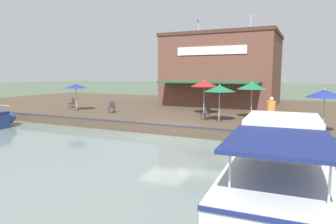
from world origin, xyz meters
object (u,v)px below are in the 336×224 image
at_px(cafe_chair_back_row_seat, 206,113).
at_px(person_near_entrance, 271,108).
at_px(tree_behind_restaurant, 254,58).
at_px(cafe_chair_mid_patio, 112,107).
at_px(patio_umbrella_by_entrance, 325,94).
at_px(patio_umbrella_near_quay_edge, 252,86).
at_px(motorboat_distant_upstream, 281,161).
at_px(tree_downstream_bank, 226,65).
at_px(patio_umbrella_back_row, 220,89).
at_px(waterfront_restaurant, 223,70).
at_px(cafe_chair_far_corner_seat, 72,103).
at_px(patio_umbrella_mid_patio_right, 76,86).
at_px(patio_umbrella_mid_patio_left, 204,84).

relative_size(cafe_chair_back_row_seat, person_near_entrance, 0.50).
bearing_deg(tree_behind_restaurant, cafe_chair_mid_patio, -30.62).
distance_m(patio_umbrella_by_entrance, patio_umbrella_near_quay_edge, 5.53).
bearing_deg(motorboat_distant_upstream, tree_downstream_bank, -161.13).
height_order(cafe_chair_mid_patio, tree_downstream_bank, tree_downstream_bank).
height_order(patio_umbrella_back_row, tree_behind_restaurant, tree_behind_restaurant).
xyz_separation_m(cafe_chair_mid_patio, tree_behind_restaurant, (-14.04, 8.31, 4.16)).
distance_m(waterfront_restaurant, cafe_chair_far_corner_seat, 14.55).
distance_m(patio_umbrella_near_quay_edge, patio_umbrella_mid_patio_right, 13.89).
relative_size(waterfront_restaurant, person_near_entrance, 6.11).
bearing_deg(person_near_entrance, patio_umbrella_mid_patio_left, -124.09).
height_order(motorboat_distant_upstream, tree_behind_restaurant, tree_behind_restaurant).
height_order(waterfront_restaurant, tree_downstream_bank, waterfront_restaurant).
bearing_deg(patio_umbrella_back_row, patio_umbrella_mid_patio_left, -145.37).
relative_size(patio_umbrella_back_row, tree_behind_restaurant, 0.33).
distance_m(cafe_chair_back_row_seat, tree_downstream_bank, 14.53).
bearing_deg(patio_umbrella_mid_patio_left, patio_umbrella_by_entrance, 61.28).
relative_size(patio_umbrella_near_quay_edge, patio_umbrella_mid_patio_right, 1.11).
xyz_separation_m(patio_umbrella_back_row, person_near_entrance, (0.64, 3.18, -1.01)).
xyz_separation_m(patio_umbrella_mid_patio_left, motorboat_distant_upstream, (11.11, 6.31, -2.07)).
bearing_deg(cafe_chair_back_row_seat, waterfront_restaurant, -170.36).
distance_m(cafe_chair_mid_patio, tree_downstream_bank, 15.01).
bearing_deg(waterfront_restaurant, patio_umbrella_by_entrance, 34.86).
height_order(waterfront_restaurant, cafe_chair_back_row_seat, waterfront_restaurant).
bearing_deg(person_near_entrance, cafe_chair_back_row_seat, -103.36).
relative_size(patio_umbrella_near_quay_edge, tree_downstream_bank, 0.40).
bearing_deg(patio_umbrella_near_quay_edge, cafe_chair_back_row_seat, -53.82).
height_order(patio_umbrella_back_row, patio_umbrella_mid_patio_right, patio_umbrella_back_row).
relative_size(patio_umbrella_back_row, patio_umbrella_by_entrance, 1.03).
distance_m(patio_umbrella_near_quay_edge, motorboat_distant_upstream, 11.03).
distance_m(patio_umbrella_by_entrance, cafe_chair_mid_patio, 14.71).
bearing_deg(cafe_chair_mid_patio, tree_downstream_bank, 158.42).
xyz_separation_m(patio_umbrella_mid_patio_right, cafe_chair_mid_patio, (-0.01, 3.50, -1.52)).
relative_size(cafe_chair_far_corner_seat, tree_behind_restaurant, 0.12).
height_order(cafe_chair_far_corner_seat, person_near_entrance, person_near_entrance).
bearing_deg(waterfront_restaurant, patio_umbrella_near_quay_edge, 26.74).
relative_size(cafe_chair_far_corner_seat, person_near_entrance, 0.50).
height_order(patio_umbrella_back_row, cafe_chair_far_corner_seat, patio_umbrella_back_row).
height_order(patio_umbrella_mid_patio_left, tree_downstream_bank, tree_downstream_bank).
xyz_separation_m(cafe_chair_back_row_seat, motorboat_distant_upstream, (8.62, 5.32, -0.26)).
bearing_deg(patio_umbrella_back_row, tree_behind_restaurant, -178.45).
xyz_separation_m(patio_umbrella_mid_patio_right, cafe_chair_far_corner_seat, (-1.24, -1.66, -1.52)).
xyz_separation_m(patio_umbrella_by_entrance, patio_umbrella_mid_patio_right, (-2.06, -17.98, -0.00)).
xyz_separation_m(person_near_entrance, motorboat_distant_upstream, (7.63, 1.17, -0.86)).
bearing_deg(waterfront_restaurant, cafe_chair_mid_patio, -30.39).
height_order(patio_umbrella_mid_patio_left, cafe_chair_back_row_seat, patio_umbrella_mid_patio_left).
bearing_deg(patio_umbrella_back_row, patio_umbrella_near_quay_edge, 144.30).
xyz_separation_m(tree_downstream_bank, tree_behind_restaurant, (-0.48, 2.95, 0.64)).
bearing_deg(patio_umbrella_mid_patio_left, tree_downstream_bank, -173.06).
distance_m(person_near_entrance, tree_behind_restaurant, 16.16).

